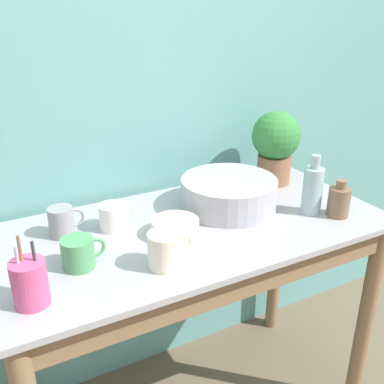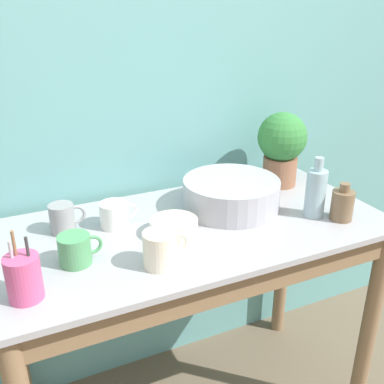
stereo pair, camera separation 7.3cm
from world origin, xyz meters
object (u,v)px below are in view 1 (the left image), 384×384
Objects in this scene: mug_cream at (166,250)px; mug_white at (114,217)px; bottle_tall at (313,189)px; potted_plant at (276,143)px; bowl_wash_large at (229,193)px; mug_green at (79,253)px; bottle_short at (339,201)px; utensil_cup at (30,283)px; bowl_small_cream at (175,227)px; mug_grey at (62,221)px.

mug_cream is 0.29m from mug_white.
potted_plant is at bearing 78.40° from bottle_tall.
bottle_tall is (-0.06, -0.29, -0.08)m from potted_plant.
bowl_wash_large reaches higher than mug_cream.
mug_green is at bearing 152.46° from mug_cream.
bottle_short is at bearing -42.06° from bottle_tall.
potted_plant is 1.38× the size of bottle_tall.
bottle_short reaches higher than mug_white.
mug_white is at bearing -173.53° from potted_plant.
utensil_cup is (-1.02, -0.01, 0.01)m from bottle_short.
bowl_small_cream is at bearing 7.16° from mug_green.
bottle_tall reaches higher than bowl_small_cream.
bowl_wash_large is 1.61× the size of bottle_tall.
bowl_wash_large reaches higher than mug_grey.
mug_white is (-0.05, 0.28, -0.01)m from mug_cream.
mug_white is at bearing 46.70° from mug_green.
mug_white is at bearing -11.63° from mug_grey.
potted_plant reaches higher than mug_grey.
potted_plant is at bearing 21.14° from bowl_small_cream.
bowl_wash_large is 0.42m from mug_white.
bottle_tall reaches higher than mug_grey.
bowl_wash_large is at bearing 20.18° from bowl_small_cream.
bowl_wash_large is at bearing -6.90° from mug_grey.
mug_grey is at bearing 123.75° from mug_cream.
mug_grey is at bearing 64.56° from utensil_cup.
mug_cream is at bearing -150.85° from potted_plant.
mug_grey is 0.76× the size of bowl_small_cream.
mug_grey is (-0.86, -0.05, -0.12)m from potted_plant.
potted_plant reaches higher than mug_white.
bowl_wash_large is (-0.29, -0.12, -0.11)m from potted_plant.
mug_cream is (-0.65, -0.36, -0.11)m from potted_plant.
mug_cream is 0.36m from utensil_cup.
mug_grey is at bearing 89.34° from mug_green.
potted_plant reaches higher than bowl_small_cream.
bowl_small_cream is (0.10, 0.15, -0.03)m from mug_cream.
bottle_tall reaches higher than bowl_wash_large.
mug_cream is (-0.66, -0.01, -0.00)m from bottle_short.
mug_white is 1.00× the size of mug_green.
bottle_tall is at bearing -18.18° from mug_white.
mug_cream reaches higher than mug_grey.
mug_green is 0.32m from bowl_small_cream.
bottle_tall is 1.69× the size of mug_white.
mug_green is (-0.58, -0.14, -0.01)m from bowl_wash_large.
mug_grey is 0.35m from utensil_cup.
bottle_short reaches higher than bowl_wash_large.
bowl_wash_large is 2.96× the size of mug_grey.
mug_white is at bearing 161.82° from bottle_tall.
bowl_wash_large is 0.59m from mug_green.
bottle_tall is 1.58× the size of mug_cream.
bowl_wash_large is at bearing 13.21° from mug_green.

